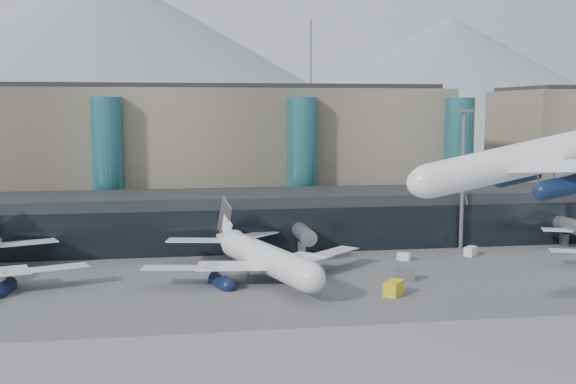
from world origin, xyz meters
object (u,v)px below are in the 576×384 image
(veh_c, at_px, (405,274))
(veh_g, at_px, (404,256))
(hero_jet, at_px, (562,144))
(veh_d, at_px, (470,251))
(jet_parked_mid, at_px, (256,246))
(veh_h, at_px, (394,288))
(lightmast_mid, at_px, (463,171))

(veh_c, relative_size, veh_g, 1.45)
(hero_jet, relative_size, veh_c, 10.82)
(hero_jet, height_order, veh_d, hero_jet)
(jet_parked_mid, distance_m, veh_d, 40.20)
(veh_c, height_order, veh_h, veh_h)
(veh_h, bearing_deg, jet_parked_mid, 87.53)
(veh_h, bearing_deg, veh_g, 15.56)
(veh_c, bearing_deg, jet_parked_mid, -175.16)
(hero_jet, distance_m, veh_c, 36.57)
(veh_g, relative_size, veh_h, 0.60)
(lightmast_mid, relative_size, veh_d, 9.22)
(hero_jet, bearing_deg, veh_c, 111.75)
(veh_c, bearing_deg, lightmast_mid, 70.37)
(veh_c, xyz_separation_m, veh_h, (-4.42, -8.50, 0.12))
(jet_parked_mid, relative_size, veh_c, 12.22)
(veh_c, height_order, veh_g, veh_c)
(veh_g, bearing_deg, lightmast_mid, 65.78)
(jet_parked_mid, relative_size, veh_g, 17.77)
(hero_jet, distance_m, veh_h, 31.67)
(jet_parked_mid, bearing_deg, veh_d, -93.77)
(lightmast_mid, height_order, veh_d, lightmast_mid)
(veh_g, bearing_deg, veh_d, 42.93)
(hero_jet, xyz_separation_m, veh_c, (-7.97, 28.92, -20.92))
(hero_jet, bearing_deg, veh_h, 127.57)
(lightmast_mid, distance_m, hero_jet, 51.92)
(veh_c, bearing_deg, hero_jet, -54.40)
(veh_g, bearing_deg, veh_h, -76.38)
(veh_d, distance_m, veh_h, 32.07)
(veh_d, bearing_deg, veh_g, 141.37)
(veh_d, bearing_deg, hero_jet, -147.89)
(lightmast_mid, height_order, veh_g, lightmast_mid)
(hero_jet, xyz_separation_m, veh_g, (-3.58, 42.48, -21.16))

